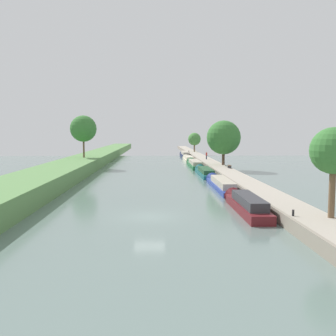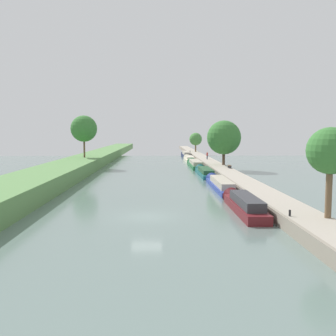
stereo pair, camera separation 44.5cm
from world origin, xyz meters
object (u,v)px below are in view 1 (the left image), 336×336
(person_walking, at_px, (206,155))
(park_bench, at_px, (229,166))
(narrowboat_blue, at_px, (221,184))
(narrowboat_cream, at_px, (188,159))
(narrowboat_green, at_px, (194,164))
(mooring_bollard_far, at_px, (189,151))
(narrowboat_teal, at_px, (205,172))
(mooring_bollard_near, at_px, (293,213))
(narrowboat_navy, at_px, (185,155))
(narrowboat_maroon, at_px, (246,204))

(person_walking, xyz_separation_m, park_bench, (1.11, -20.20, -0.53))
(narrowboat_blue, distance_m, narrowboat_cream, 44.31)
(narrowboat_green, height_order, mooring_bollard_far, mooring_bollard_far)
(narrowboat_blue, height_order, narrowboat_green, narrowboat_green)
(narrowboat_green, bearing_deg, narrowboat_cream, 89.78)
(person_walking, bearing_deg, mooring_bollard_far, 92.55)
(narrowboat_cream, bearing_deg, narrowboat_teal, -89.84)
(narrowboat_teal, height_order, mooring_bollard_near, mooring_bollard_near)
(narrowboat_cream, distance_m, narrowboat_navy, 14.02)
(person_walking, height_order, park_bench, person_walking)
(narrowboat_blue, bearing_deg, narrowboat_navy, 90.01)
(narrowboat_teal, distance_m, narrowboat_navy, 43.95)
(narrowboat_green, bearing_deg, narrowboat_navy, 89.43)
(narrowboat_green, distance_m, park_bench, 14.00)
(mooring_bollard_far, bearing_deg, narrowboat_navy, -103.88)
(narrowboat_navy, height_order, mooring_bollard_far, narrowboat_navy)
(mooring_bollard_near, bearing_deg, narrowboat_navy, 91.28)
(narrowboat_green, bearing_deg, mooring_bollard_far, 86.79)
(narrowboat_maroon, bearing_deg, park_bench, 81.73)
(narrowboat_maroon, bearing_deg, narrowboat_teal, 90.09)
(narrowboat_blue, height_order, narrowboat_teal, narrowboat_blue)
(person_walking, bearing_deg, narrowboat_cream, 111.63)
(mooring_bollard_far, bearing_deg, person_walking, -87.45)
(narrowboat_green, bearing_deg, narrowboat_maroon, -89.75)
(narrowboat_navy, distance_m, person_walking, 22.53)
(narrowboat_green, distance_m, narrowboat_cream, 15.23)
(person_walking, bearing_deg, narrowboat_maroon, -93.64)
(narrowboat_blue, bearing_deg, narrowboat_green, 90.59)
(person_walking, relative_size, park_bench, 1.11)
(narrowboat_maroon, xyz_separation_m, narrowboat_blue, (0.11, 13.50, -0.10))
(narrowboat_maroon, distance_m, narrowboat_green, 42.59)
(narrowboat_blue, relative_size, person_walking, 8.54)
(mooring_bollard_far, bearing_deg, narrowboat_maroon, -91.34)
(narrowboat_maroon, bearing_deg, person_walking, 86.36)
(park_bench, bearing_deg, mooring_bollard_far, 92.79)
(mooring_bollard_far, distance_m, park_bench, 49.61)
(narrowboat_blue, height_order, narrowboat_navy, narrowboat_navy)
(narrowboat_blue, relative_size, mooring_bollard_far, 31.49)
(narrowboat_maroon, height_order, narrowboat_navy, narrowboat_navy)
(narrowboat_blue, bearing_deg, narrowboat_maroon, -90.48)
(narrowboat_green, height_order, park_bench, park_bench)
(narrowboat_blue, height_order, mooring_bollard_near, mooring_bollard_near)
(person_walking, bearing_deg, narrowboat_blue, -94.83)
(narrowboat_maroon, relative_size, person_walking, 6.72)
(narrowboat_blue, distance_m, person_walking, 36.18)
(narrowboat_navy, xyz_separation_m, mooring_bollard_far, (1.75, 7.06, 0.54))
(narrowboat_blue, distance_m, narrowboat_navy, 58.33)
(narrowboat_blue, relative_size, narrowboat_navy, 0.91)
(narrowboat_maroon, bearing_deg, mooring_bollard_far, 88.66)
(narrowboat_maroon, distance_m, narrowboat_cream, 57.82)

